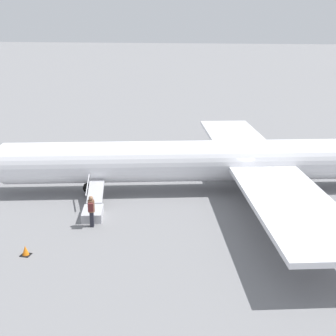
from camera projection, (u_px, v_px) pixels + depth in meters
The scene contains 5 objects.
ground_plane at pixel (234, 190), 30.83m from camera, with size 600.00×600.00×0.00m, color slate.
airplane_main at pixel (251, 160), 30.29m from camera, with size 35.08×27.46×6.89m.
boarding_stairs at pixel (93, 209), 26.60m from camera, with size 2.09×4.14×1.71m.
passenger at pixel (91, 209), 24.85m from camera, with size 0.41×0.56×1.74m.
traffic_cone_near_stairs at pixel (25, 251), 21.92m from camera, with size 0.44×0.44×0.49m.
Camera 1 is at (-2.23, 29.35, 10.26)m, focal length 50.00 mm.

